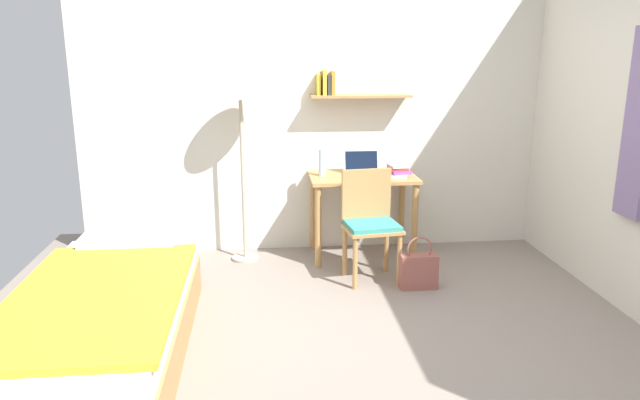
{
  "coord_description": "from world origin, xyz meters",
  "views": [
    {
      "loc": [
        -0.57,
        -3.35,
        1.86
      ],
      "look_at": [
        -0.18,
        0.51,
        0.85
      ],
      "focal_mm": 33.18,
      "sensor_mm": 36.0,
      "label": 1
    }
  ],
  "objects_px": {
    "bed": "(105,321)",
    "desk": "(362,192)",
    "standing_lamp": "(240,95)",
    "desk_chair": "(370,220)",
    "book_stack": "(398,170)",
    "water_bottle": "(322,163)",
    "handbag": "(419,270)",
    "laptop": "(362,168)"
  },
  "relations": [
    {
      "from": "standing_lamp",
      "to": "water_bottle",
      "type": "bearing_deg",
      "value": 0.22
    },
    {
      "from": "desk_chair",
      "to": "water_bottle",
      "type": "relative_size",
      "value": 3.77
    },
    {
      "from": "desk",
      "to": "desk_chair",
      "type": "xyz_separation_m",
      "value": [
        -0.02,
        -0.51,
        -0.11
      ]
    },
    {
      "from": "standing_lamp",
      "to": "handbag",
      "type": "bearing_deg",
      "value": -30.15
    },
    {
      "from": "book_stack",
      "to": "laptop",
      "type": "bearing_deg",
      "value": 154.98
    },
    {
      "from": "laptop",
      "to": "book_stack",
      "type": "distance_m",
      "value": 0.33
    },
    {
      "from": "standing_lamp",
      "to": "book_stack",
      "type": "bearing_deg",
      "value": -3.23
    },
    {
      "from": "desk_chair",
      "to": "standing_lamp",
      "type": "height_order",
      "value": "standing_lamp"
    },
    {
      "from": "desk_chair",
      "to": "handbag",
      "type": "distance_m",
      "value": 0.56
    },
    {
      "from": "handbag",
      "to": "book_stack",
      "type": "bearing_deg",
      "value": 91.66
    },
    {
      "from": "bed",
      "to": "standing_lamp",
      "type": "xyz_separation_m",
      "value": [
        0.81,
        1.66,
        1.23
      ]
    },
    {
      "from": "standing_lamp",
      "to": "handbag",
      "type": "xyz_separation_m",
      "value": [
        1.38,
        -0.8,
        -1.31
      ]
    },
    {
      "from": "water_bottle",
      "to": "desk",
      "type": "bearing_deg",
      "value": -3.77
    },
    {
      "from": "desk_chair",
      "to": "book_stack",
      "type": "bearing_deg",
      "value": 54.39
    },
    {
      "from": "bed",
      "to": "water_bottle",
      "type": "relative_size",
      "value": 8.61
    },
    {
      "from": "bed",
      "to": "handbag",
      "type": "bearing_deg",
      "value": 21.56
    },
    {
      "from": "bed",
      "to": "water_bottle",
      "type": "height_order",
      "value": "water_bottle"
    },
    {
      "from": "desk",
      "to": "laptop",
      "type": "xyz_separation_m",
      "value": [
        0.01,
        0.08,
        0.2
      ]
    },
    {
      "from": "bed",
      "to": "desk",
      "type": "distance_m",
      "value": 2.51
    },
    {
      "from": "standing_lamp",
      "to": "desk_chair",
      "type": "bearing_deg",
      "value": -27.36
    },
    {
      "from": "bed",
      "to": "book_stack",
      "type": "relative_size",
      "value": 8.61
    },
    {
      "from": "water_bottle",
      "to": "book_stack",
      "type": "distance_m",
      "value": 0.67
    },
    {
      "from": "handbag",
      "to": "laptop",
      "type": "bearing_deg",
      "value": 110.24
    },
    {
      "from": "laptop",
      "to": "handbag",
      "type": "xyz_separation_m",
      "value": [
        0.32,
        -0.86,
        -0.66
      ]
    },
    {
      "from": "desk",
      "to": "book_stack",
      "type": "bearing_deg",
      "value": -10.4
    },
    {
      "from": "bed",
      "to": "standing_lamp",
      "type": "height_order",
      "value": "standing_lamp"
    },
    {
      "from": "desk",
      "to": "book_stack",
      "type": "height_order",
      "value": "book_stack"
    },
    {
      "from": "bed",
      "to": "standing_lamp",
      "type": "bearing_deg",
      "value": 64.07
    },
    {
      "from": "desk",
      "to": "laptop",
      "type": "relative_size",
      "value": 2.86
    },
    {
      "from": "desk",
      "to": "water_bottle",
      "type": "height_order",
      "value": "water_bottle"
    },
    {
      "from": "bed",
      "to": "desk",
      "type": "relative_size",
      "value": 2.17
    },
    {
      "from": "bed",
      "to": "handbag",
      "type": "relative_size",
      "value": 4.75
    },
    {
      "from": "desk",
      "to": "standing_lamp",
      "type": "relative_size",
      "value": 0.56
    },
    {
      "from": "laptop",
      "to": "handbag",
      "type": "distance_m",
      "value": 1.13
    },
    {
      "from": "book_stack",
      "to": "handbag",
      "type": "xyz_separation_m",
      "value": [
        0.02,
        -0.72,
        -0.65
      ]
    },
    {
      "from": "water_bottle",
      "to": "book_stack",
      "type": "xyz_separation_m",
      "value": [
        0.66,
        -0.08,
        -0.07
      ]
    },
    {
      "from": "laptop",
      "to": "water_bottle",
      "type": "height_order",
      "value": "water_bottle"
    },
    {
      "from": "standing_lamp",
      "to": "handbag",
      "type": "height_order",
      "value": "standing_lamp"
    },
    {
      "from": "standing_lamp",
      "to": "bed",
      "type": "bearing_deg",
      "value": -115.93
    },
    {
      "from": "water_bottle",
      "to": "desk_chair",
      "type": "bearing_deg",
      "value": -57.95
    },
    {
      "from": "water_bottle",
      "to": "handbag",
      "type": "height_order",
      "value": "water_bottle"
    },
    {
      "from": "water_bottle",
      "to": "handbag",
      "type": "relative_size",
      "value": 0.55
    }
  ]
}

